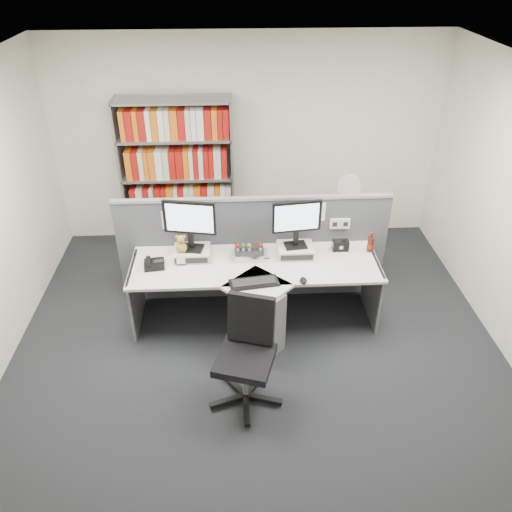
{
  "coord_description": "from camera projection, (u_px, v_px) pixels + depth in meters",
  "views": [
    {
      "loc": [
        -0.22,
        -3.59,
        3.63
      ],
      "look_at": [
        0.0,
        0.65,
        0.92
      ],
      "focal_mm": 35.54,
      "sensor_mm": 36.0,
      "label": 1
    }
  ],
  "objects": [
    {
      "name": "speaker",
      "position": [
        340.0,
        245.0,
        5.48
      ],
      "size": [
        0.17,
        0.1,
        0.12
      ],
      "primitive_type": "cube",
      "color": "black",
      "rests_on": "desk"
    },
    {
      "name": "ground",
      "position": [
        259.0,
        370.0,
        4.98
      ],
      "size": [
        5.5,
        5.5,
        0.0
      ],
      "primitive_type": "plane",
      "color": "#26292D",
      "rests_on": "ground"
    },
    {
      "name": "plush_toy",
      "position": [
        181.0,
        245.0,
        5.23
      ],
      "size": [
        0.12,
        0.12,
        0.2
      ],
      "color": "#A78437",
      "rests_on": "monitor_riser_left"
    },
    {
      "name": "monitor_right",
      "position": [
        297.0,
        220.0,
        5.21
      ],
      "size": [
        0.51,
        0.19,
        0.52
      ],
      "color": "black",
      "rests_on": "monitor_riser_right"
    },
    {
      "name": "keyboard",
      "position": [
        254.0,
        283.0,
        4.97
      ],
      "size": [
        0.5,
        0.25,
        0.03
      ],
      "color": "black",
      "rests_on": "desk"
    },
    {
      "name": "room_shell",
      "position": [
        260.0,
        208.0,
        4.02
      ],
      "size": [
        5.04,
        5.54,
        2.72
      ],
      "color": "white",
      "rests_on": "ground"
    },
    {
      "name": "office_chair",
      "position": [
        247.0,
        350.0,
        4.45
      ],
      "size": [
        0.67,
        0.67,
        1.01
      ],
      "color": "silver",
      "rests_on": "ground"
    },
    {
      "name": "desktop_pc",
      "position": [
        249.0,
        253.0,
        5.38
      ],
      "size": [
        0.31,
        0.27,
        0.08
      ],
      "color": "black",
      "rests_on": "desk"
    },
    {
      "name": "figurines",
      "position": [
        248.0,
        246.0,
        5.32
      ],
      "size": [
        0.29,
        0.05,
        0.09
      ],
      "color": "beige",
      "rests_on": "desktop_pc"
    },
    {
      "name": "desk_fan",
      "position": [
        348.0,
        188.0,
        6.17
      ],
      "size": [
        0.29,
        0.17,
        0.48
      ],
      "color": "white",
      "rests_on": "filing_cabinet"
    },
    {
      "name": "monitor_riser_right",
      "position": [
        295.0,
        250.0,
        5.41
      ],
      "size": [
        0.38,
        0.31,
        0.1
      ],
      "color": "beige",
      "rests_on": "desk"
    },
    {
      "name": "filing_cabinet",
      "position": [
        343.0,
        235.0,
        6.52
      ],
      "size": [
        0.45,
        0.61,
        0.7
      ],
      "color": "gray",
      "rests_on": "ground"
    },
    {
      "name": "desk_phone",
      "position": [
        154.0,
        264.0,
        5.21
      ],
      "size": [
        0.23,
        0.21,
        0.09
      ],
      "color": "black",
      "rests_on": "desk"
    },
    {
      "name": "cola_bottle",
      "position": [
        370.0,
        244.0,
        5.44
      ],
      "size": [
        0.07,
        0.07,
        0.23
      ],
      "color": "#3F190A",
      "rests_on": "desk"
    },
    {
      "name": "desk_calendar",
      "position": [
        181.0,
        260.0,
        5.25
      ],
      "size": [
        0.1,
        0.07,
        0.12
      ],
      "color": "black",
      "rests_on": "desk"
    },
    {
      "name": "monitor_riser_left",
      "position": [
        192.0,
        253.0,
        5.36
      ],
      "size": [
        0.38,
        0.31,
        0.1
      ],
      "color": "beige",
      "rests_on": "desk"
    },
    {
      "name": "shelving_unit",
      "position": [
        179.0,
        179.0,
        6.47
      ],
      "size": [
        1.41,
        0.4,
        2.0
      ],
      "color": "gray",
      "rests_on": "ground"
    },
    {
      "name": "mouse",
      "position": [
        303.0,
        280.0,
        4.99
      ],
      "size": [
        0.07,
        0.11,
        0.04
      ],
      "primitive_type": "ellipsoid",
      "color": "black",
      "rests_on": "desk"
    },
    {
      "name": "monitor_left",
      "position": [
        190.0,
        221.0,
        5.16
      ],
      "size": [
        0.54,
        0.22,
        0.55
      ],
      "color": "black",
      "rests_on": "monitor_riser_left"
    },
    {
      "name": "desk",
      "position": [
        256.0,
        297.0,
        5.24
      ],
      "size": [
        2.6,
        1.2,
        0.72
      ],
      "color": "silver",
      "rests_on": "ground"
    },
    {
      "name": "partition",
      "position": [
        254.0,
        248.0,
        5.68
      ],
      "size": [
        3.0,
        0.08,
        1.27
      ],
      "color": "#4C4D56",
      "rests_on": "ground"
    }
  ]
}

